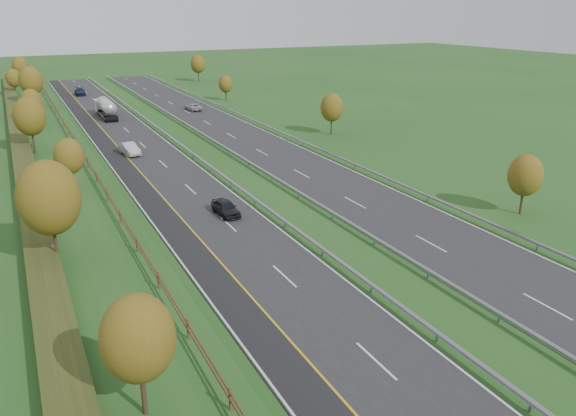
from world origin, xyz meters
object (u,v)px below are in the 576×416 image
object	(u,v)px
car_silver_mid	(129,149)
car_small_far	(80,91)
car_dark_near	(226,208)
car_oncoming	(193,107)
road_tanker	(106,107)

from	to	relation	value
car_silver_mid	car_small_far	size ratio (longest dim) A/B	0.89
car_dark_near	car_oncoming	world-z (taller)	car_dark_near
road_tanker	car_dark_near	distance (m)	58.59
car_silver_mid	car_dark_near	bearing A→B (deg)	-90.57
car_oncoming	car_small_far	bearing A→B (deg)	-64.60
car_small_far	road_tanker	bearing A→B (deg)	-86.25
car_dark_near	car_oncoming	distance (m)	60.59
road_tanker	car_small_far	xyz separation A→B (m)	(-0.74, 31.70, -1.02)
car_oncoming	car_silver_mid	bearing A→B (deg)	55.26
car_small_far	car_oncoming	bearing A→B (deg)	-58.80
road_tanker	car_small_far	distance (m)	31.73
car_dark_near	car_small_far	distance (m)	90.29
road_tanker	car_small_far	world-z (taller)	road_tanker
car_silver_mid	road_tanker	bearing A→B (deg)	78.74
road_tanker	car_small_far	bearing A→B (deg)	91.34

